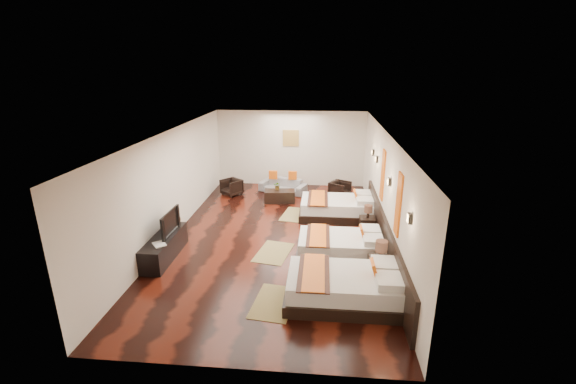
# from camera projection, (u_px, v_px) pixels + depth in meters

# --- Properties ---
(floor) EXTENTS (5.50, 9.50, 0.01)m
(floor) POSITION_uv_depth(u_px,v_px,m) (276.00, 236.00, 10.31)
(floor) COLOR black
(floor) RESTS_ON ground
(ceiling) EXTENTS (5.50, 9.50, 0.01)m
(ceiling) POSITION_uv_depth(u_px,v_px,m) (275.00, 133.00, 9.43)
(ceiling) COLOR white
(ceiling) RESTS_ON floor
(back_wall) EXTENTS (5.50, 0.01, 2.80)m
(back_wall) POSITION_uv_depth(u_px,v_px,m) (291.00, 149.00, 14.36)
(back_wall) COLOR silver
(back_wall) RESTS_ON floor
(left_wall) EXTENTS (0.01, 9.50, 2.80)m
(left_wall) POSITION_uv_depth(u_px,v_px,m) (172.00, 184.00, 10.11)
(left_wall) COLOR silver
(left_wall) RESTS_ON floor
(right_wall) EXTENTS (0.01, 9.50, 2.80)m
(right_wall) POSITION_uv_depth(u_px,v_px,m) (384.00, 190.00, 9.64)
(right_wall) COLOR silver
(right_wall) RESTS_ON floor
(headboard_panel) EXTENTS (0.08, 6.60, 0.90)m
(headboard_panel) POSITION_uv_depth(u_px,v_px,m) (384.00, 238.00, 9.19)
(headboard_panel) COLOR black
(headboard_panel) RESTS_ON floor
(bed_near) EXTENTS (2.29, 1.44, 0.87)m
(bed_near) POSITION_uv_depth(u_px,v_px,m) (346.00, 287.00, 7.44)
(bed_near) COLOR black
(bed_near) RESTS_ON floor
(bed_mid) EXTENTS (2.08, 1.31, 0.79)m
(bed_mid) POSITION_uv_depth(u_px,v_px,m) (342.00, 246.00, 9.17)
(bed_mid) COLOR black
(bed_mid) RESTS_ON floor
(bed_far) EXTENTS (2.25, 1.42, 0.86)m
(bed_far) POSITION_uv_depth(u_px,v_px,m) (338.00, 207.00, 11.58)
(bed_far) COLOR black
(bed_far) RESTS_ON floor
(nightstand_a) EXTENTS (0.47, 0.47, 0.93)m
(nightstand_a) POSITION_uv_depth(u_px,v_px,m) (380.00, 267.00, 8.10)
(nightstand_a) COLOR black
(nightstand_a) RESTS_ON floor
(nightstand_b) EXTENTS (0.41, 0.41, 0.81)m
(nightstand_b) POSITION_uv_depth(u_px,v_px,m) (367.00, 223.00, 10.44)
(nightstand_b) COLOR black
(nightstand_b) RESTS_ON floor
(jute_mat_near) EXTENTS (0.90, 1.29, 0.01)m
(jute_mat_near) POSITION_uv_depth(u_px,v_px,m) (274.00, 302.00, 7.45)
(jute_mat_near) COLOR olive
(jute_mat_near) RESTS_ON floor
(jute_mat_mid) EXTENTS (0.97, 1.32, 0.01)m
(jute_mat_mid) POSITION_uv_depth(u_px,v_px,m) (274.00, 252.00, 9.43)
(jute_mat_mid) COLOR olive
(jute_mat_mid) RESTS_ON floor
(jute_mat_far) EXTENTS (0.95, 1.31, 0.01)m
(jute_mat_far) POSITION_uv_depth(u_px,v_px,m) (295.00, 215.00, 11.80)
(jute_mat_far) COLOR olive
(jute_mat_far) RESTS_ON floor
(tv_console) EXTENTS (0.50, 1.80, 0.55)m
(tv_console) POSITION_uv_depth(u_px,v_px,m) (165.00, 247.00, 9.12)
(tv_console) COLOR black
(tv_console) RESTS_ON floor
(tv) EXTENTS (0.15, 1.01, 0.58)m
(tv) POSITION_uv_depth(u_px,v_px,m) (167.00, 223.00, 9.07)
(tv) COLOR black
(tv) RESTS_ON tv_console
(book) EXTENTS (0.40, 0.41, 0.03)m
(book) POSITION_uv_depth(u_px,v_px,m) (154.00, 246.00, 8.52)
(book) COLOR black
(book) RESTS_ON tv_console
(figurine) EXTENTS (0.36, 0.36, 0.36)m
(figurine) POSITION_uv_depth(u_px,v_px,m) (174.00, 218.00, 9.63)
(figurine) COLOR brown
(figurine) RESTS_ON tv_console
(sofa) EXTENTS (1.80, 1.17, 0.49)m
(sofa) POSITION_uv_depth(u_px,v_px,m) (283.00, 186.00, 13.83)
(sofa) COLOR gray
(sofa) RESTS_ON floor
(armchair_left) EXTENTS (0.86, 0.86, 0.57)m
(armchair_left) POSITION_uv_depth(u_px,v_px,m) (232.00, 187.00, 13.54)
(armchair_left) COLOR black
(armchair_left) RESTS_ON floor
(armchair_right) EXTENTS (0.85, 0.84, 0.57)m
(armchair_right) POSITION_uv_depth(u_px,v_px,m) (340.00, 189.00, 13.27)
(armchair_right) COLOR black
(armchair_right) RESTS_ON floor
(coffee_table) EXTENTS (1.04, 0.59, 0.40)m
(coffee_table) POSITION_uv_depth(u_px,v_px,m) (280.00, 196.00, 12.85)
(coffee_table) COLOR black
(coffee_table) RESTS_ON floor
(table_plant) EXTENTS (0.27, 0.23, 0.28)m
(table_plant) POSITION_uv_depth(u_px,v_px,m) (278.00, 186.00, 12.82)
(table_plant) COLOR #2C5C1E
(table_plant) RESTS_ON coffee_table
(orange_panel_a) EXTENTS (0.04, 0.40, 1.30)m
(orange_panel_a) POSITION_uv_depth(u_px,v_px,m) (398.00, 205.00, 7.75)
(orange_panel_a) COLOR #D86014
(orange_panel_a) RESTS_ON right_wall
(orange_panel_b) EXTENTS (0.04, 0.40, 1.30)m
(orange_panel_b) POSITION_uv_depth(u_px,v_px,m) (383.00, 175.00, 9.83)
(orange_panel_b) COLOR #D86014
(orange_panel_b) RESTS_ON right_wall
(sconce_near) EXTENTS (0.07, 0.12, 0.18)m
(sconce_near) POSITION_uv_depth(u_px,v_px,m) (409.00, 218.00, 6.67)
(sconce_near) COLOR black
(sconce_near) RESTS_ON right_wall
(sconce_mid) EXTENTS (0.07, 0.12, 0.18)m
(sconce_mid) POSITION_uv_depth(u_px,v_px,m) (389.00, 182.00, 8.74)
(sconce_mid) COLOR black
(sconce_mid) RESTS_ON right_wall
(sconce_far) EXTENTS (0.07, 0.12, 0.18)m
(sconce_far) POSITION_uv_depth(u_px,v_px,m) (377.00, 159.00, 10.82)
(sconce_far) COLOR black
(sconce_far) RESTS_ON right_wall
(sconce_lounge) EXTENTS (0.07, 0.12, 0.18)m
(sconce_lounge) POSITION_uv_depth(u_px,v_px,m) (373.00, 152.00, 11.68)
(sconce_lounge) COLOR black
(sconce_lounge) RESTS_ON right_wall
(gold_artwork) EXTENTS (0.60, 0.04, 0.60)m
(gold_artwork) POSITION_uv_depth(u_px,v_px,m) (291.00, 138.00, 14.22)
(gold_artwork) COLOR #AD873F
(gold_artwork) RESTS_ON back_wall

